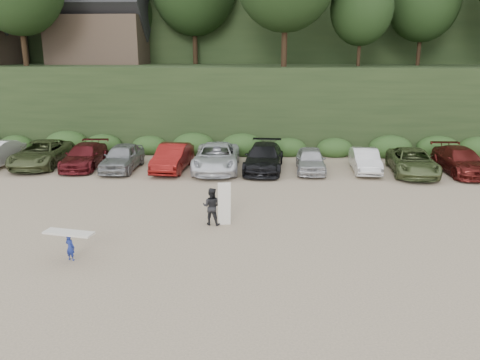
{
  "coord_description": "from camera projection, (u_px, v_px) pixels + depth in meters",
  "views": [
    {
      "loc": [
        2.94,
        -18.02,
        7.13
      ],
      "look_at": [
        1.57,
        3.0,
        1.3
      ],
      "focal_mm": 35.0,
      "sensor_mm": 36.0,
      "label": 1
    }
  ],
  "objects": [
    {
      "name": "child_surfer",
      "position": [
        70.0,
        241.0,
        16.32
      ],
      "size": [
        1.83,
        0.8,
        1.07
      ],
      "color": "navy",
      "rests_on": "ground"
    },
    {
      "name": "adult_surfer",
      "position": [
        213.0,
        206.0,
        19.68
      ],
      "size": [
        1.28,
        0.73,
        1.9
      ],
      "color": "black",
      "rests_on": "ground"
    },
    {
      "name": "ground",
      "position": [
        198.0,
        229.0,
        19.41
      ],
      "size": [
        120.0,
        120.0,
        0.0
      ],
      "primitive_type": "plane",
      "color": "tan",
      "rests_on": "ground"
    },
    {
      "name": "hillside_backdrop",
      "position": [
        243.0,
        12.0,
        50.99
      ],
      "size": [
        90.0,
        41.5,
        28.0
      ],
      "color": "black",
      "rests_on": "ground"
    },
    {
      "name": "parked_cars",
      "position": [
        234.0,
        158.0,
        28.71
      ],
      "size": [
        39.56,
        6.35,
        1.63
      ],
      "color": "#B2B3B7",
      "rests_on": "ground"
    }
  ]
}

